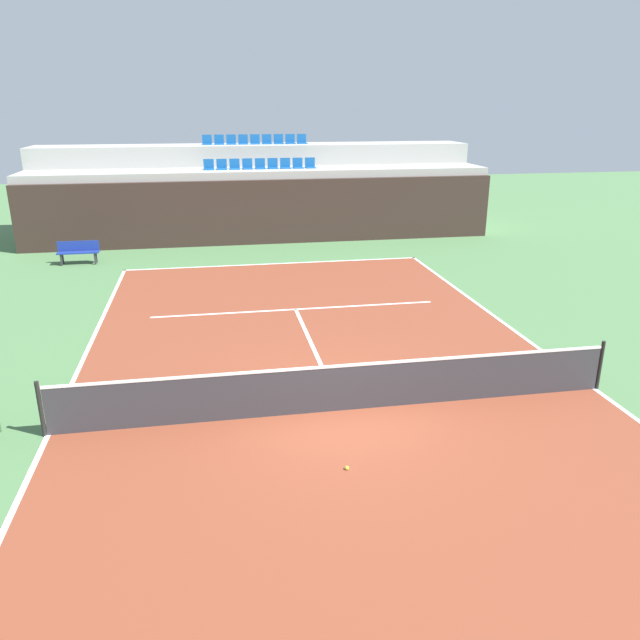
% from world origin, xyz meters
% --- Properties ---
extents(ground_plane, '(80.00, 80.00, 0.00)m').
position_xyz_m(ground_plane, '(0.00, 0.00, 0.00)').
color(ground_plane, '#477042').
extents(court_surface, '(11.00, 24.00, 0.01)m').
position_xyz_m(court_surface, '(0.00, 0.00, 0.01)').
color(court_surface, brown).
rests_on(court_surface, ground_plane).
extents(baseline_far, '(11.00, 0.10, 0.00)m').
position_xyz_m(baseline_far, '(0.00, 11.95, 0.01)').
color(baseline_far, white).
rests_on(baseline_far, court_surface).
extents(sideline_left, '(0.10, 24.00, 0.00)m').
position_xyz_m(sideline_left, '(-5.45, 0.00, 0.01)').
color(sideline_left, white).
rests_on(sideline_left, court_surface).
extents(sideline_right, '(0.10, 24.00, 0.00)m').
position_xyz_m(sideline_right, '(5.45, 0.00, 0.01)').
color(sideline_right, white).
rests_on(sideline_right, court_surface).
extents(service_line_far, '(8.26, 0.10, 0.00)m').
position_xyz_m(service_line_far, '(0.00, 6.40, 0.01)').
color(service_line_far, white).
rests_on(service_line_far, court_surface).
extents(centre_service_line, '(0.10, 6.40, 0.00)m').
position_xyz_m(centre_service_line, '(0.00, 3.20, 0.01)').
color(centre_service_line, white).
rests_on(centre_service_line, court_surface).
extents(back_wall, '(20.04, 0.30, 2.69)m').
position_xyz_m(back_wall, '(0.00, 15.63, 1.35)').
color(back_wall, '#33231E').
rests_on(back_wall, ground_plane).
extents(stands_tier_lower, '(20.04, 2.40, 3.01)m').
position_xyz_m(stands_tier_lower, '(0.00, 16.98, 1.51)').
color(stands_tier_lower, '#9E9E99').
rests_on(stands_tier_lower, ground_plane).
extents(stands_tier_upper, '(20.04, 2.40, 3.91)m').
position_xyz_m(stands_tier_upper, '(0.00, 19.38, 1.95)').
color(stands_tier_upper, '#9E9E99').
rests_on(stands_tier_upper, ground_plane).
extents(seating_row_lower, '(4.87, 0.44, 0.44)m').
position_xyz_m(seating_row_lower, '(0.00, 17.07, 3.14)').
color(seating_row_lower, '#145193').
rests_on(seating_row_lower, stands_tier_lower).
extents(seating_row_upper, '(4.87, 0.44, 0.44)m').
position_xyz_m(seating_row_upper, '(0.00, 19.47, 4.03)').
color(seating_row_upper, '#145193').
rests_on(seating_row_upper, stands_tier_upper).
extents(tennis_net, '(11.08, 0.08, 1.07)m').
position_xyz_m(tennis_net, '(0.00, 0.00, 0.51)').
color(tennis_net, black).
rests_on(tennis_net, court_surface).
extents(player_bench, '(1.50, 0.40, 0.85)m').
position_xyz_m(player_bench, '(-7.22, 13.30, 0.51)').
color(player_bench, navy).
rests_on(player_bench, ground_plane).
extents(tennis_ball_0, '(0.07, 0.07, 0.07)m').
position_xyz_m(tennis_ball_0, '(-0.35, -2.06, 0.04)').
color(tennis_ball_0, '#CCE033').
rests_on(tennis_ball_0, court_surface).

